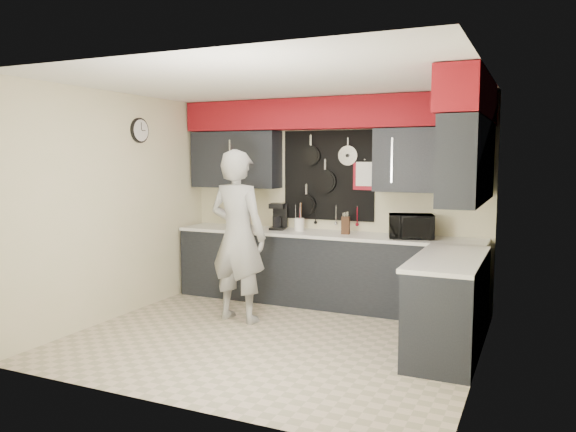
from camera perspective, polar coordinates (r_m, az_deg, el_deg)
The scene contains 10 objects.
ground at distance 5.93m, azimuth -1.47°, elevation -12.27°, with size 4.00×4.00×0.00m, color #BEAC94.
back_wall_assembly at distance 7.11m, azimuth 4.23°, elevation 7.19°, with size 4.00×0.36×2.60m.
right_wall_assembly at distance 5.37m, azimuth 18.00°, elevation 6.58°, with size 0.36×3.50×2.60m.
left_wall_assembly at distance 6.78m, azimuth -16.79°, elevation 1.30°, with size 0.05×3.50×2.60m.
base_cabinets at distance 6.65m, azimuth 6.64°, elevation -6.20°, with size 3.95×2.20×0.92m.
microwave at distance 6.67m, azimuth 12.38°, elevation -1.03°, with size 0.50×0.34×0.28m, color black.
knife_block at distance 6.91m, azimuth 5.87°, elevation -0.95°, with size 0.10×0.10×0.21m, color #341910.
utensil_crock at distance 7.17m, azimuth 1.15°, elevation -0.87°, with size 0.13×0.13×0.16m, color white.
coffee_maker at distance 7.32m, azimuth -0.98°, elevation 0.02°, with size 0.24×0.27×0.34m.
person at distance 6.36m, azimuth -5.12°, elevation -2.05°, with size 0.71×0.47×1.94m, color #989996.
Camera 1 is at (2.46, -5.07, 1.86)m, focal length 35.00 mm.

